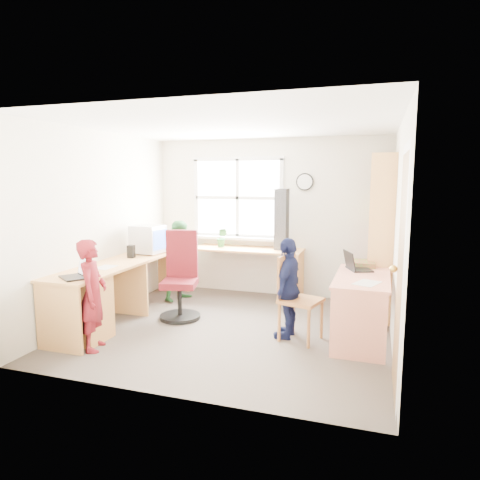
{
  "coord_description": "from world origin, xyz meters",
  "views": [
    {
      "loc": [
        1.59,
        -4.69,
        1.8
      ],
      "look_at": [
        0.0,
        0.25,
        1.05
      ],
      "focal_mm": 32.0,
      "sensor_mm": 36.0,
      "label": 1
    }
  ],
  "objects_px": {
    "right_desk": "(362,294)",
    "crt_monitor": "(148,239)",
    "potted_plant": "(222,238)",
    "wooden_chair": "(295,294)",
    "person_red": "(93,295)",
    "laptop_right": "(355,266)",
    "cd_tower": "(282,219)",
    "person_navy": "(288,288)",
    "l_desk": "(125,289)",
    "laptop_left": "(78,273)",
    "swivel_chair": "(181,281)",
    "bookshelf": "(381,239)",
    "person_green": "(182,260)"
  },
  "relations": [
    {
      "from": "wooden_chair",
      "to": "person_red",
      "type": "distance_m",
      "value": 2.18
    },
    {
      "from": "right_desk",
      "to": "person_red",
      "type": "height_order",
      "value": "person_red"
    },
    {
      "from": "swivel_chair",
      "to": "bookshelf",
      "type": "bearing_deg",
      "value": 7.14
    },
    {
      "from": "wooden_chair",
      "to": "l_desk",
      "type": "bearing_deg",
      "value": -158.95
    },
    {
      "from": "cd_tower",
      "to": "potted_plant",
      "type": "bearing_deg",
      "value": -169.79
    },
    {
      "from": "potted_plant",
      "to": "person_navy",
      "type": "distance_m",
      "value": 2.0
    },
    {
      "from": "potted_plant",
      "to": "person_red",
      "type": "relative_size",
      "value": 0.25
    },
    {
      "from": "crt_monitor",
      "to": "person_green",
      "type": "height_order",
      "value": "person_green"
    },
    {
      "from": "right_desk",
      "to": "cd_tower",
      "type": "height_order",
      "value": "cd_tower"
    },
    {
      "from": "bookshelf",
      "to": "laptop_left",
      "type": "distance_m",
      "value": 3.76
    },
    {
      "from": "right_desk",
      "to": "crt_monitor",
      "type": "distance_m",
      "value": 3.0
    },
    {
      "from": "crt_monitor",
      "to": "person_navy",
      "type": "relative_size",
      "value": 0.38
    },
    {
      "from": "laptop_right",
      "to": "right_desk",
      "type": "bearing_deg",
      "value": 174.62
    },
    {
      "from": "swivel_chair",
      "to": "laptop_right",
      "type": "distance_m",
      "value": 2.2
    },
    {
      "from": "cd_tower",
      "to": "person_navy",
      "type": "distance_m",
      "value": 1.7
    },
    {
      "from": "l_desk",
      "to": "crt_monitor",
      "type": "bearing_deg",
      "value": 100.4
    },
    {
      "from": "laptop_left",
      "to": "person_red",
      "type": "relative_size",
      "value": 0.34
    },
    {
      "from": "person_green",
      "to": "person_navy",
      "type": "xyz_separation_m",
      "value": [
        1.81,
        -1.03,
        -0.02
      ]
    },
    {
      "from": "bookshelf",
      "to": "cd_tower",
      "type": "distance_m",
      "value": 1.44
    },
    {
      "from": "laptop_right",
      "to": "swivel_chair",
      "type": "bearing_deg",
      "value": 72.77
    },
    {
      "from": "laptop_right",
      "to": "potted_plant",
      "type": "xyz_separation_m",
      "value": [
        -2.04,
        0.99,
        0.12
      ]
    },
    {
      "from": "person_navy",
      "to": "right_desk",
      "type": "bearing_deg",
      "value": 106.58
    },
    {
      "from": "l_desk",
      "to": "cd_tower",
      "type": "height_order",
      "value": "cd_tower"
    },
    {
      "from": "person_navy",
      "to": "crt_monitor",
      "type": "bearing_deg",
      "value": -101.47
    },
    {
      "from": "potted_plant",
      "to": "person_red",
      "type": "bearing_deg",
      "value": -102.62
    },
    {
      "from": "potted_plant",
      "to": "wooden_chair",
      "type": "bearing_deg",
      "value": -46.45
    },
    {
      "from": "swivel_chair",
      "to": "laptop_left",
      "type": "relative_size",
      "value": 2.79
    },
    {
      "from": "person_red",
      "to": "crt_monitor",
      "type": "bearing_deg",
      "value": -11.18
    },
    {
      "from": "bookshelf",
      "to": "right_desk",
      "type": "bearing_deg",
      "value": -99.76
    },
    {
      "from": "right_desk",
      "to": "person_red",
      "type": "distance_m",
      "value": 2.91
    },
    {
      "from": "person_green",
      "to": "swivel_chair",
      "type": "bearing_deg",
      "value": -135.94
    },
    {
      "from": "l_desk",
      "to": "bookshelf",
      "type": "height_order",
      "value": "bookshelf"
    },
    {
      "from": "crt_monitor",
      "to": "potted_plant",
      "type": "distance_m",
      "value": 1.16
    },
    {
      "from": "wooden_chair",
      "to": "cd_tower",
      "type": "bearing_deg",
      "value": 123.35
    },
    {
      "from": "right_desk",
      "to": "person_navy",
      "type": "bearing_deg",
      "value": -167.52
    },
    {
      "from": "swivel_chair",
      "to": "crt_monitor",
      "type": "height_order",
      "value": "crt_monitor"
    },
    {
      "from": "person_navy",
      "to": "laptop_right",
      "type": "bearing_deg",
      "value": 128.79
    },
    {
      "from": "l_desk",
      "to": "right_desk",
      "type": "height_order",
      "value": "l_desk"
    },
    {
      "from": "laptop_left",
      "to": "person_red",
      "type": "bearing_deg",
      "value": 21.31
    },
    {
      "from": "crt_monitor",
      "to": "person_navy",
      "type": "distance_m",
      "value": 2.25
    },
    {
      "from": "crt_monitor",
      "to": "laptop_left",
      "type": "height_order",
      "value": "crt_monitor"
    },
    {
      "from": "cd_tower",
      "to": "potted_plant",
      "type": "height_order",
      "value": "cd_tower"
    },
    {
      "from": "cd_tower",
      "to": "crt_monitor",
      "type": "bearing_deg",
      "value": -146.0
    },
    {
      "from": "wooden_chair",
      "to": "potted_plant",
      "type": "distance_m",
      "value": 2.1
    },
    {
      "from": "wooden_chair",
      "to": "cd_tower",
      "type": "relative_size",
      "value": 1.06
    },
    {
      "from": "laptop_left",
      "to": "swivel_chair",
      "type": "bearing_deg",
      "value": 96.85
    },
    {
      "from": "laptop_left",
      "to": "wooden_chair",
      "type": "bearing_deg",
      "value": 56.47
    },
    {
      "from": "swivel_chair",
      "to": "person_navy",
      "type": "bearing_deg",
      "value": -24.74
    },
    {
      "from": "swivel_chair",
      "to": "crt_monitor",
      "type": "relative_size",
      "value": 2.56
    },
    {
      "from": "crt_monitor",
      "to": "potted_plant",
      "type": "xyz_separation_m",
      "value": [
        0.8,
        0.84,
        -0.05
      ]
    }
  ]
}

